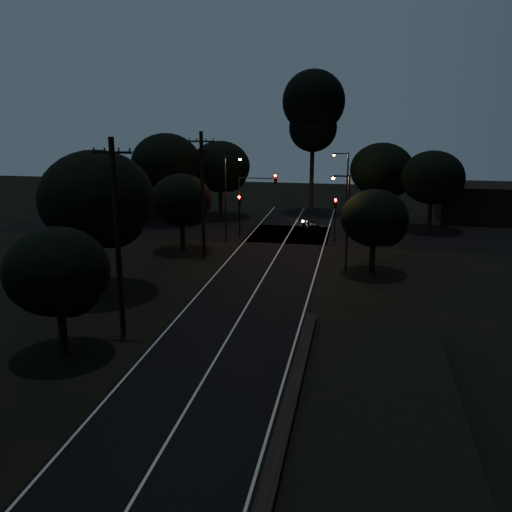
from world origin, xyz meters
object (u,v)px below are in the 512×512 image
(signal_right, at_px, (335,212))
(streetlight_c, at_px, (345,216))
(utility_pole_mid, at_px, (117,235))
(signal_mast, at_px, (257,193))
(streetlight_b, at_px, (345,187))
(car, at_px, (311,225))
(signal_left, at_px, (240,208))
(utility_pole_far, at_px, (202,193))
(tall_pine, at_px, (313,110))
(streetlight_a, at_px, (227,193))

(signal_right, distance_m, streetlight_c, 10.18)
(utility_pole_mid, height_order, signal_mast, utility_pole_mid)
(streetlight_b, xyz_separation_m, car, (-3.27, 0.21, -4.02))
(signal_left, xyz_separation_m, signal_mast, (1.69, 0.00, 1.50))
(streetlight_c, height_order, car, streetlight_c)
(utility_pole_far, height_order, signal_right, utility_pole_far)
(tall_pine, height_order, car, tall_pine)
(signal_right, height_order, streetlight_b, streetlight_b)
(streetlight_b, bearing_deg, streetlight_a, -150.52)
(signal_mast, xyz_separation_m, streetlight_b, (8.22, 4.01, 0.30))
(utility_pole_mid, xyz_separation_m, signal_left, (1.40, 24.99, -2.90))
(streetlight_a, bearing_deg, car, 40.20)
(utility_pole_far, distance_m, streetlight_a, 6.10)
(tall_pine, height_order, signal_left, tall_pine)
(signal_mast, height_order, car, signal_mast)
(tall_pine, bearing_deg, streetlight_b, -68.62)
(utility_pole_far, bearing_deg, tall_pine, 73.07)
(utility_pole_far, relative_size, streetlight_c, 1.40)
(utility_pole_far, xyz_separation_m, streetlight_b, (11.31, 12.00, -0.85))
(signal_left, distance_m, streetlight_c, 14.52)
(utility_pole_mid, distance_m, streetlight_c, 19.15)
(streetlight_a, xyz_separation_m, streetlight_c, (11.14, -8.00, -0.29))
(utility_pole_mid, bearing_deg, signal_right, 67.01)
(signal_mast, relative_size, car, 1.74)
(tall_pine, relative_size, streetlight_c, 2.20)
(signal_left, distance_m, signal_right, 9.20)
(tall_pine, bearing_deg, utility_pole_mid, -99.93)
(streetlight_a, bearing_deg, signal_left, 70.41)
(signal_mast, distance_m, car, 7.50)
(utility_pole_far, xyz_separation_m, signal_left, (1.40, 7.99, -2.65))
(signal_right, relative_size, streetlight_b, 0.51)
(signal_left, bearing_deg, utility_pole_far, -99.94)
(utility_pole_mid, distance_m, signal_left, 25.19)
(signal_right, xyz_separation_m, signal_mast, (-7.51, 0.00, 1.50))
(tall_pine, relative_size, streetlight_a, 2.07)
(car, bearing_deg, signal_left, 16.71)
(streetlight_a, relative_size, streetlight_b, 1.00)
(car, bearing_deg, utility_pole_mid, 58.87)
(streetlight_a, xyz_separation_m, streetlight_b, (10.61, 6.00, 0.00))
(signal_left, relative_size, car, 1.14)
(signal_mast, distance_m, streetlight_a, 3.13)
(utility_pole_mid, distance_m, tall_pine, 41.08)
(signal_left, bearing_deg, utility_pole_mid, -93.21)
(utility_pole_far, distance_m, tall_pine, 24.89)
(signal_right, bearing_deg, signal_mast, 179.97)
(utility_pole_mid, xyz_separation_m, streetlight_c, (11.83, 15.00, -1.39))
(tall_pine, xyz_separation_m, signal_right, (3.60, -15.01, -9.08))
(signal_left, relative_size, streetlight_c, 0.55)
(utility_pole_mid, distance_m, car, 30.73)
(signal_right, relative_size, car, 1.14)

